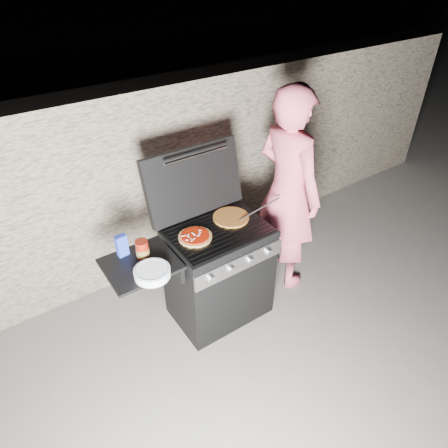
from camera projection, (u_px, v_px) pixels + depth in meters
ground at (220, 310)px, 3.66m from camera, size 50.00×50.00×0.00m
stone_wall at (158, 178)px, 3.84m from camera, size 8.00×0.35×1.80m
gas_grill at (194, 285)px, 3.28m from camera, size 1.34×0.79×0.91m
pizza_topped at (195, 236)px, 3.04m from camera, size 0.29×0.29×0.03m
pizza_plain at (231, 217)px, 3.26m from camera, size 0.31×0.31×0.02m
sauce_jar at (142, 249)px, 2.83m from camera, size 0.12×0.12×0.14m
blue_carton at (122, 246)px, 2.84m from camera, size 0.08×0.05×0.17m
plate_stack at (152, 273)px, 2.70m from camera, size 0.32×0.32×0.06m
person at (288, 192)px, 3.51m from camera, size 0.49×0.72×1.91m
tongs at (258, 210)px, 3.28m from camera, size 0.46×0.02×0.09m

